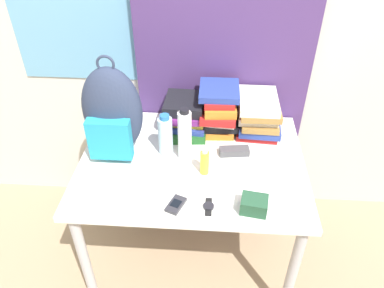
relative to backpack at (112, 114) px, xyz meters
name	(u,v)px	position (x,y,z in m)	size (l,w,h in m)	color
wall_back	(198,18)	(0.39, 0.45, 0.32)	(6.00, 0.06, 2.50)	beige
curtain_blue	(225,23)	(0.53, 0.39, 0.32)	(0.95, 0.04, 2.50)	#4C336B
desk	(192,172)	(0.39, -0.06, -0.31)	(1.12, 0.84, 0.71)	silver
backpack	(112,114)	(0.00, 0.00, 0.00)	(0.29, 0.22, 0.52)	#2D3851
book_stack_left	(186,115)	(0.34, 0.21, -0.13)	(0.24, 0.30, 0.19)	#1E5623
book_stack_center	(219,109)	(0.52, 0.22, -0.09)	(0.23, 0.29, 0.26)	orange
book_stack_right	(259,115)	(0.73, 0.22, -0.12)	(0.24, 0.28, 0.21)	red
water_bottle	(165,136)	(0.25, -0.01, -0.11)	(0.07, 0.07, 0.23)	silver
sports_bottle	(185,135)	(0.35, -0.04, -0.09)	(0.07, 0.07, 0.29)	white
sunscreen_bottle	(205,162)	(0.45, -0.15, -0.16)	(0.04, 0.04, 0.15)	yellow
cell_phone	(176,205)	(0.34, -0.37, -0.21)	(0.09, 0.12, 0.02)	#2D2D33
sunglasses_case	(234,151)	(0.60, 0.01, -0.20)	(0.16, 0.07, 0.04)	#47474C
camera_pouch	(254,205)	(0.67, -0.37, -0.19)	(0.12, 0.11, 0.07)	#234C33
wristwatch	(209,206)	(0.48, -0.37, -0.22)	(0.05, 0.10, 0.01)	black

